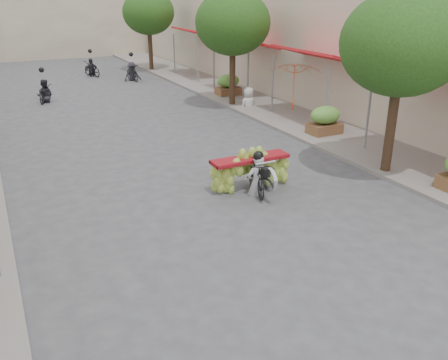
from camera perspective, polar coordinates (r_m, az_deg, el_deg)
ground at (r=9.17m, az=11.75°, el=-12.83°), size 120.00×120.00×0.00m
sidewalk_right at (r=24.49m, az=3.26°, el=9.83°), size 4.00×60.00×0.12m
shophouse_row_right at (r=26.11m, az=14.54°, el=16.48°), size 9.77×40.00×6.00m
far_building at (r=44.08m, az=-21.27°, el=18.34°), size 20.00×6.00×7.00m
street_tree_near at (r=14.28m, az=20.64°, el=15.04°), size 3.40×3.40×5.25m
street_tree_mid at (r=22.35m, az=1.05°, el=18.36°), size 3.40×3.40×5.25m
street_tree_far at (r=33.44m, az=-9.08°, el=19.27°), size 3.40×3.40×5.25m
produce_crate_mid at (r=18.25m, az=12.08°, el=7.31°), size 1.20×0.88×1.16m
produce_crate_far at (r=24.85m, az=0.49°, el=11.58°), size 1.20×0.88×1.16m
banana_motorbike at (r=12.84m, az=3.62°, el=1.49°), size 2.23×1.83×2.05m
market_umbrella at (r=19.20m, az=8.57°, el=13.85°), size 2.77×2.77×1.90m
pedestrian at (r=22.33m, az=3.00°, el=11.10°), size 0.92×0.62×1.74m
bg_motorbike_a at (r=25.18m, az=-20.87°, el=10.45°), size 1.10×1.55×1.95m
bg_motorbike_b at (r=29.99m, az=-11.03°, el=13.21°), size 1.11×1.80×1.95m
bg_motorbike_c at (r=32.25m, az=-15.69°, el=13.30°), size 1.09×1.80×1.95m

